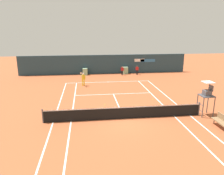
{
  "coord_description": "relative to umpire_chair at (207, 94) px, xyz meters",
  "views": [
    {
      "loc": [
        -2.79,
        -14.93,
        6.68
      ],
      "look_at": [
        -0.18,
        6.12,
        0.8
      ],
      "focal_mm": 34.44,
      "sensor_mm": 36.0,
      "label": 1
    }
  ],
  "objects": [
    {
      "name": "ground_plane",
      "position": [
        -6.47,
        0.66,
        -1.76
      ],
      "size": [
        80.0,
        80.0,
        0.01
      ],
      "color": "#A8512D"
    },
    {
      "name": "tennis_net",
      "position": [
        -6.47,
        0.08,
        -1.25
      ],
      "size": [
        12.1,
        0.1,
        1.07
      ],
      "color": "#4C4C51",
      "rests_on": "ground_plane"
    },
    {
      "name": "sponsor_back_wall",
      "position": [
        -6.45,
        17.05,
        -0.39
      ],
      "size": [
        25.0,
        1.02,
        2.84
      ],
      "color": "#233D4C",
      "rests_on": "ground_plane"
    },
    {
      "name": "umpire_chair",
      "position": [
        0.0,
        0.0,
        0.0
      ],
      "size": [
        1.0,
        1.0,
        2.73
      ],
      "rotation": [
        0.0,
        0.0,
        1.57
      ],
      "color": "#47474C",
      "rests_on": "ground_plane"
    },
    {
      "name": "player_bench",
      "position": [
        -0.02,
        -2.22,
        -1.25
      ],
      "size": [
        0.54,
        1.59,
        0.88
      ],
      "rotation": [
        0.0,
        0.0,
        1.57
      ],
      "color": "#38383D",
      "rests_on": "ground_plane"
    },
    {
      "name": "player_on_baseline",
      "position": [
        -9.6,
        10.28,
        -0.82
      ],
      "size": [
        0.63,
        0.65,
        1.79
      ],
      "rotation": [
        0.0,
        0.0,
        3.13
      ],
      "color": "yellow",
      "rests_on": "ground_plane"
    },
    {
      "name": "ball_kid_centre_post",
      "position": [
        -1.73,
        15.74,
        -0.99
      ],
      "size": [
        0.45,
        0.19,
        1.35
      ],
      "rotation": [
        0.0,
        0.0,
        3.11
      ],
      "color": "black",
      "rests_on": "ground_plane"
    },
    {
      "name": "ball_kid_right_post",
      "position": [
        -3.94,
        15.74,
        -1.02
      ],
      "size": [
        0.43,
        0.19,
        1.29
      ],
      "rotation": [
        0.0,
        0.0,
        3.04
      ],
      "color": "black",
      "rests_on": "ground_plane"
    },
    {
      "name": "tennis_ball_mid_court",
      "position": [
        -7.33,
        2.12,
        -1.73
      ],
      "size": [
        0.07,
        0.07,
        0.07
      ],
      "primitive_type": "sphere",
      "color": "#CCE033",
      "rests_on": "ground_plane"
    },
    {
      "name": "tennis_ball_by_sideline",
      "position": [
        -7.65,
        3.29,
        -1.73
      ],
      "size": [
        0.07,
        0.07,
        0.07
      ],
      "primitive_type": "sphere",
      "color": "#CCE033",
      "rests_on": "ground_plane"
    },
    {
      "name": "tennis_ball_near_service_line",
      "position": [
        -2.91,
        4.21,
        -1.73
      ],
      "size": [
        0.07,
        0.07,
        0.07
      ],
      "primitive_type": "sphere",
      "color": "#CCE033",
      "rests_on": "ground_plane"
    }
  ]
}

